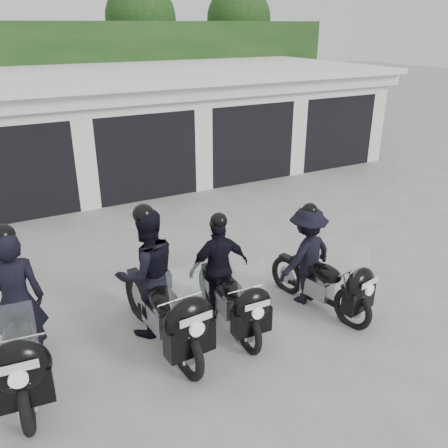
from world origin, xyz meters
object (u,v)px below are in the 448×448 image
police_bike_b (154,285)px  police_bike_d (314,263)px  police_bike_a (18,325)px  police_bike_c (224,277)px

police_bike_b → police_bike_d: (2.53, -0.33, -0.12)m
police_bike_a → police_bike_b: size_ratio=1.01×
police_bike_b → police_bike_d: bearing=-12.1°
police_bike_d → police_bike_a: bearing=164.6°
police_bike_b → police_bike_c: (1.06, -0.07, -0.12)m
police_bike_a → police_bike_c: size_ratio=1.18×
police_bike_b → police_bike_d: police_bike_b is taller
police_bike_c → police_bike_b: bearing=179.0°
police_bike_b → police_bike_c: bearing=-8.1°
police_bike_d → police_bike_b: bearing=160.9°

